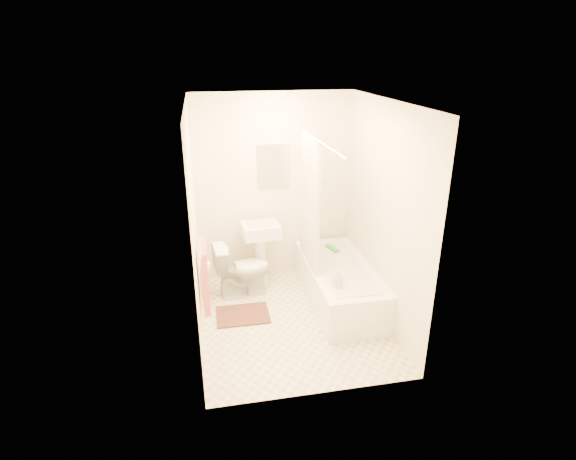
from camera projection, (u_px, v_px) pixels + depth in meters
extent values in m
plane|color=beige|center=(292.00, 319.00, 5.10)|extent=(2.40, 2.40, 0.00)
plane|color=white|center=(293.00, 101.00, 4.21)|extent=(2.40, 2.40, 0.00)
cube|color=beige|center=(274.00, 188.00, 5.75)|extent=(2.00, 0.02, 2.40)
cube|color=beige|center=(195.00, 228.00, 4.48)|extent=(0.02, 2.40, 2.40)
cube|color=beige|center=(383.00, 215.00, 4.83)|extent=(0.02, 2.40, 2.40)
cube|color=white|center=(274.00, 166.00, 5.62)|extent=(0.40, 0.03, 0.55)
cylinder|color=silver|center=(320.00, 141.00, 4.50)|extent=(0.03, 1.70, 0.03)
cube|color=silver|center=(309.00, 202.00, 5.16)|extent=(0.04, 0.80, 1.55)
cylinder|color=silver|center=(200.00, 247.00, 4.29)|extent=(0.02, 0.60, 0.02)
cube|color=#CC7266|center=(205.00, 276.00, 4.42)|extent=(0.06, 0.45, 0.66)
cylinder|color=white|center=(205.00, 267.00, 4.79)|extent=(0.11, 0.12, 0.12)
imported|color=silver|center=(242.00, 269.00, 5.52)|extent=(0.73, 0.46, 0.67)
cube|color=#55261D|center=(243.00, 315.00, 5.18)|extent=(0.61, 0.46, 0.02)
imported|color=silver|center=(338.00, 279.00, 4.81)|extent=(0.11, 0.11, 0.20)
cube|color=green|center=(332.00, 249.00, 5.73)|extent=(0.13, 0.23, 0.04)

